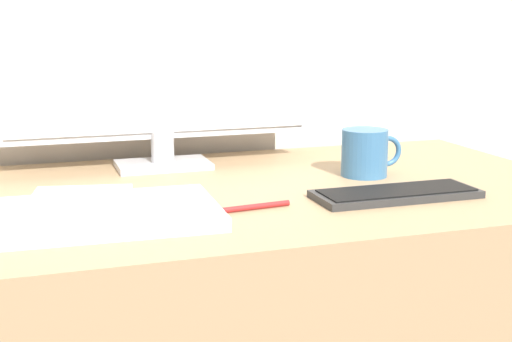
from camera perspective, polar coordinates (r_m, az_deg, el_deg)
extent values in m
cube|color=#B7B7BC|center=(1.41, -7.45, 0.50)|extent=(0.18, 0.11, 0.01)
cylinder|color=#B7B7BC|center=(1.41, -7.49, 1.94)|extent=(0.04, 0.04, 0.06)
cube|color=#B7B7BC|center=(1.39, -7.79, 10.79)|extent=(0.61, 0.01, 0.40)
cube|color=white|center=(1.38, -7.72, 10.79)|extent=(0.59, 0.01, 0.37)
cube|color=#282828|center=(1.19, 11.13, -1.82)|extent=(0.27, 0.10, 0.01)
cube|color=black|center=(1.19, 11.20, -1.52)|extent=(0.25, 0.08, 0.00)
cube|color=silver|center=(1.06, -12.56, -3.71)|extent=(0.35, 0.23, 0.01)
cube|color=silver|center=(1.06, -12.58, -3.18)|extent=(0.35, 0.23, 0.01)
cube|color=white|center=(1.08, -13.94, -2.42)|extent=(0.18, 0.20, 0.01)
cube|color=beige|center=(1.08, -13.96, -2.16)|extent=(0.14, 0.15, 0.00)
cylinder|color=#336089|center=(1.34, 8.68, 1.46)|extent=(0.09, 0.09, 0.09)
torus|color=#336089|center=(1.36, 10.44, 1.57)|extent=(0.06, 0.01, 0.06)
cylinder|color=maroon|center=(1.09, -0.72, -2.95)|extent=(0.14, 0.02, 0.01)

